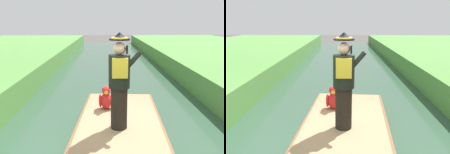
{
  "view_description": "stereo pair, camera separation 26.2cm",
  "coord_description": "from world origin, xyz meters",
  "views": [
    {
      "loc": [
        -0.28,
        -4.25,
        2.77
      ],
      "look_at": [
        -0.15,
        0.37,
        1.61
      ],
      "focal_mm": 36.67,
      "sensor_mm": 36.0,
      "label": 1
    },
    {
      "loc": [
        -0.02,
        -4.25,
        2.77
      ],
      "look_at": [
        -0.15,
        0.37,
        1.61
      ],
      "focal_mm": 36.67,
      "sensor_mm": 36.0,
      "label": 2
    }
  ],
  "objects": [
    {
      "name": "person_pirate",
      "position": [
        -0.02,
        -0.13,
        1.64
      ],
      "size": [
        0.61,
        0.42,
        1.85
      ],
      "rotation": [
        0.0,
        0.0,
        0.01
      ],
      "color": "black",
      "rests_on": "boat"
    },
    {
      "name": "boat",
      "position": [
        0.0,
        0.03,
        0.4
      ],
      "size": [
        2.08,
        4.31,
        0.61
      ],
      "color": "brown",
      "rests_on": "canal_water"
    },
    {
      "name": "canal_water",
      "position": [
        0.0,
        0.0,
        0.05
      ],
      "size": [
        5.8,
        48.0,
        0.1
      ],
      "primitive_type": "cube",
      "color": "#33513D",
      "rests_on": "ground"
    },
    {
      "name": "parrot_plush",
      "position": [
        -0.27,
        0.86,
        0.95
      ],
      "size": [
        0.36,
        0.35,
        0.57
      ],
      "color": "red",
      "rests_on": "boat"
    }
  ]
}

